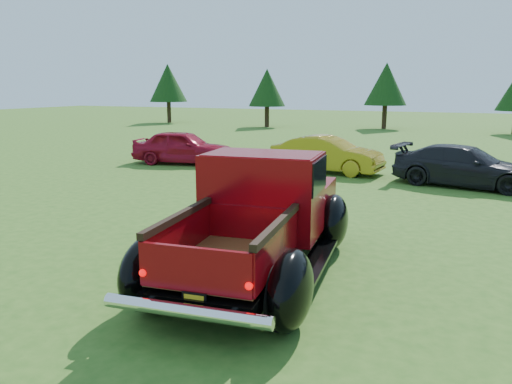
# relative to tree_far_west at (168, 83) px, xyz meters

# --- Properties ---
(ground) EXTENTS (120.00, 120.00, 0.00)m
(ground) POSITION_rel_tree_far_west_xyz_m (22.00, -30.00, -3.52)
(ground) COLOR #2F5A19
(ground) RESTS_ON ground
(tree_far_west) EXTENTS (3.33, 3.33, 5.20)m
(tree_far_west) POSITION_rel_tree_far_west_xyz_m (0.00, 0.00, 0.00)
(tree_far_west) COLOR #332114
(tree_far_west) RESTS_ON ground
(tree_west) EXTENTS (2.94, 2.94, 4.60)m
(tree_west) POSITION_rel_tree_far_west_xyz_m (10.00, -1.00, -0.41)
(tree_west) COLOR #332114
(tree_west) RESTS_ON ground
(tree_mid_left) EXTENTS (3.20, 3.20, 5.00)m
(tree_mid_left) POSITION_rel_tree_far_west_xyz_m (19.00, 1.00, -0.14)
(tree_mid_left) COLOR #332114
(tree_mid_left) RESTS_ON ground
(pickup_truck) EXTENTS (3.10, 5.74, 2.06)m
(pickup_truck) POSITION_rel_tree_far_west_xyz_m (22.23, -30.75, -2.54)
(pickup_truck) COLOR black
(pickup_truck) RESTS_ON ground
(show_car_red) EXTENTS (4.38, 2.41, 1.41)m
(show_car_red) POSITION_rel_tree_far_west_xyz_m (14.37, -20.77, -2.81)
(show_car_red) COLOR maroon
(show_car_red) RESTS_ON ground
(show_car_yellow) EXTENTS (4.27, 1.86, 1.36)m
(show_car_yellow) POSITION_rel_tree_far_west_xyz_m (20.50, -20.44, -2.84)
(show_car_yellow) COLOR #A28415
(show_car_yellow) RESTS_ON ground
(show_car_grey) EXTENTS (4.79, 2.65, 1.32)m
(show_car_grey) POSITION_rel_tree_far_west_xyz_m (25.33, -21.28, -2.86)
(show_car_grey) COLOR black
(show_car_grey) RESTS_ON ground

